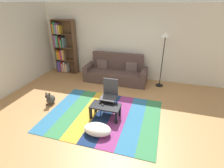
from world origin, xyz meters
The scene contains 12 objects.
ground_plane centered at (0.00, 0.00, 0.00)m, with size 14.00×14.00×0.00m, color #B27F4C.
back_wall centered at (0.00, 2.55, 1.35)m, with size 6.80×0.10×2.70m, color silver.
left_wall centered at (-3.40, 0.75, 1.35)m, with size 0.10×5.50×2.70m, color beige.
rug centered at (-0.08, -0.21, 0.00)m, with size 2.87×2.27×0.01m.
couch centered at (-0.37, 2.02, 0.34)m, with size 2.26×0.80×1.00m.
bookshelf centered at (-2.66, 2.31, 0.99)m, with size 0.90×0.28×2.09m.
coffee_table centered at (0.00, -0.27, 0.29)m, with size 0.75×0.41×0.35m.
pouf centered at (0.03, -0.91, 0.13)m, with size 0.63×0.40×0.24m, color white.
dog centered at (-1.74, -0.11, 0.16)m, with size 0.22×0.35×0.40m.
standing_lamp centered at (1.22, 2.06, 1.54)m, with size 0.32×0.32×1.85m.
tv_remote centered at (-0.09, -0.25, 0.37)m, with size 0.04×0.15×0.02m, color black.
folding_chair centered at (0.00, 0.09, 0.53)m, with size 0.40×0.40×0.90m.
Camera 1 is at (1.24, -3.80, 2.73)m, focal length 28.24 mm.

